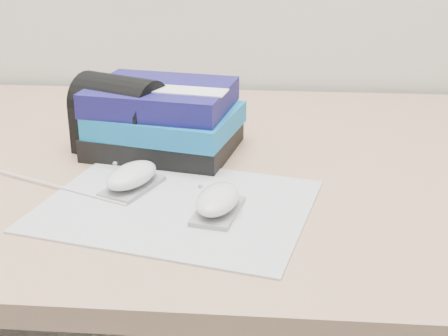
# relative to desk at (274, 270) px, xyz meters

# --- Properties ---
(desk) EXTENTS (1.60, 0.80, 0.73)m
(desk) POSITION_rel_desk_xyz_m (0.00, 0.00, 0.00)
(desk) COLOR tan
(desk) RESTS_ON ground
(mousepad) EXTENTS (0.39, 0.33, 0.00)m
(mousepad) POSITION_rel_desk_xyz_m (-0.13, -0.23, 0.24)
(mousepad) COLOR #9E9EA7
(mousepad) RESTS_ON desk
(mouse_rear) EXTENTS (0.08, 0.11, 0.04)m
(mouse_rear) POSITION_rel_desk_xyz_m (-0.20, -0.19, 0.25)
(mouse_rear) COLOR gray
(mouse_rear) RESTS_ON mousepad
(mouse_front) EXTENTS (0.07, 0.10, 0.04)m
(mouse_front) POSITION_rel_desk_xyz_m (-0.08, -0.25, 0.25)
(mouse_front) COLOR gray
(mouse_front) RESTS_ON mousepad
(usb_cable) EXTENTS (0.23, 0.11, 0.00)m
(usb_cable) POSITION_rel_desk_xyz_m (-0.31, -0.19, 0.24)
(usb_cable) COLOR silver
(usb_cable) RESTS_ON mousepad
(book_stack) EXTENTS (0.25, 0.22, 0.11)m
(book_stack) POSITION_rel_desk_xyz_m (-0.18, -0.03, 0.29)
(book_stack) COLOR black
(book_stack) RESTS_ON desk
(pouch) EXTENTS (0.16, 0.14, 0.12)m
(pouch) POSITION_rel_desk_xyz_m (-0.25, -0.04, 0.29)
(pouch) COLOR black
(pouch) RESTS_ON desk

